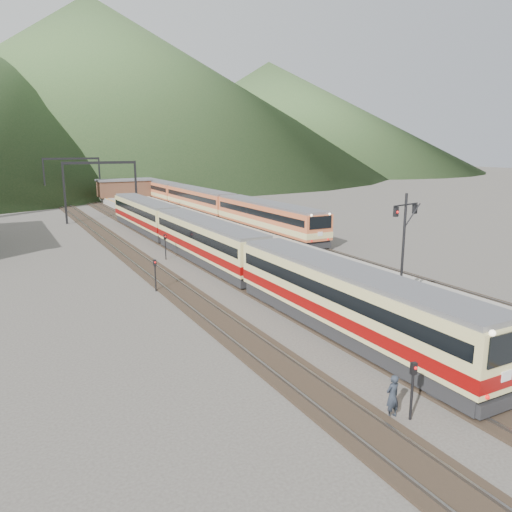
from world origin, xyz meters
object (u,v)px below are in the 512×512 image
signal_mast (404,241)px  worker (392,396)px  second_train (199,200)px  main_train (207,242)px

signal_mast → worker: signal_mast is taller
second_train → signal_mast: (-8.27, -50.35, 2.92)m
worker → signal_mast: bearing=-138.3°
main_train → second_train: (11.50, 30.68, 0.16)m
second_train → main_train: bearing=-110.5°
signal_mast → worker: bearing=-135.0°
main_train → signal_mast: signal_mast is taller
main_train → worker: 26.69m
signal_mast → worker: 10.43m
second_train → signal_mast: 51.11m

